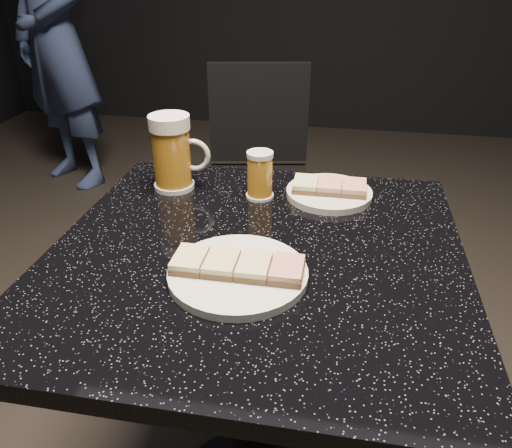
{
  "coord_description": "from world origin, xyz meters",
  "views": [
    {
      "loc": [
        0.13,
        -0.71,
        1.2
      ],
      "look_at": [
        0.0,
        0.0,
        0.8
      ],
      "focal_mm": 35.0,
      "sensor_mm": 36.0,
      "label": 1
    }
  ],
  "objects_px": {
    "plate_small": "(329,193)",
    "chair": "(259,169)",
    "beer_tumbler": "(260,175)",
    "patron": "(55,39)",
    "beer_mug": "(173,153)",
    "table": "(256,355)",
    "plate_large": "(238,274)"
  },
  "relations": [
    {
      "from": "patron",
      "to": "chair",
      "type": "relative_size",
      "value": 1.85
    },
    {
      "from": "plate_large",
      "to": "plate_small",
      "type": "xyz_separation_m",
      "value": [
        0.12,
        0.32,
        0.0
      ]
    },
    {
      "from": "plate_large",
      "to": "patron",
      "type": "bearing_deg",
      "value": 126.22
    },
    {
      "from": "beer_tumbler",
      "to": "plate_small",
      "type": "bearing_deg",
      "value": 11.16
    },
    {
      "from": "plate_small",
      "to": "plate_large",
      "type": "bearing_deg",
      "value": -111.38
    },
    {
      "from": "plate_large",
      "to": "beer_tumbler",
      "type": "distance_m",
      "value": 0.29
    },
    {
      "from": "plate_small",
      "to": "patron",
      "type": "bearing_deg",
      "value": 133.91
    },
    {
      "from": "plate_small",
      "to": "beer_mug",
      "type": "height_order",
      "value": "beer_mug"
    },
    {
      "from": "plate_large",
      "to": "table",
      "type": "height_order",
      "value": "plate_large"
    },
    {
      "from": "chair",
      "to": "beer_mug",
      "type": "bearing_deg",
      "value": -94.26
    },
    {
      "from": "plate_large",
      "to": "chair",
      "type": "distance_m",
      "value": 1.07
    },
    {
      "from": "patron",
      "to": "table",
      "type": "bearing_deg",
      "value": -25.77
    },
    {
      "from": "plate_small",
      "to": "beer_tumbler",
      "type": "relative_size",
      "value": 1.8
    },
    {
      "from": "table",
      "to": "plate_small",
      "type": "bearing_deg",
      "value": 64.35
    },
    {
      "from": "table",
      "to": "beer_mug",
      "type": "bearing_deg",
      "value": 134.68
    },
    {
      "from": "plate_small",
      "to": "table",
      "type": "relative_size",
      "value": 0.23
    },
    {
      "from": "plate_small",
      "to": "beer_mug",
      "type": "relative_size",
      "value": 1.12
    },
    {
      "from": "plate_large",
      "to": "patron",
      "type": "relative_size",
      "value": 0.14
    },
    {
      "from": "table",
      "to": "beer_tumbler",
      "type": "bearing_deg",
      "value": 98.1
    },
    {
      "from": "beer_tumbler",
      "to": "beer_mug",
      "type": "bearing_deg",
      "value": 176.0
    },
    {
      "from": "patron",
      "to": "beer_tumbler",
      "type": "distance_m",
      "value": 2.08
    },
    {
      "from": "plate_small",
      "to": "chair",
      "type": "xyz_separation_m",
      "value": [
        -0.27,
        0.71,
        -0.26
      ]
    },
    {
      "from": "plate_small",
      "to": "beer_mug",
      "type": "distance_m",
      "value": 0.33
    },
    {
      "from": "beer_mug",
      "to": "beer_tumbler",
      "type": "distance_m",
      "value": 0.19
    },
    {
      "from": "plate_large",
      "to": "chair",
      "type": "height_order",
      "value": "chair"
    },
    {
      "from": "table",
      "to": "chair",
      "type": "distance_m",
      "value": 0.96
    },
    {
      "from": "table",
      "to": "patron",
      "type": "bearing_deg",
      "value": 127.78
    },
    {
      "from": "patron",
      "to": "beer_tumbler",
      "type": "xyz_separation_m",
      "value": [
        1.35,
        -1.58,
        0.01
      ]
    },
    {
      "from": "beer_mug",
      "to": "plate_small",
      "type": "bearing_deg",
      "value": 2.58
    },
    {
      "from": "beer_tumbler",
      "to": "chair",
      "type": "distance_m",
      "value": 0.81
    },
    {
      "from": "beer_tumbler",
      "to": "patron",
      "type": "bearing_deg",
      "value": 130.59
    },
    {
      "from": "table",
      "to": "chair",
      "type": "height_order",
      "value": "chair"
    }
  ]
}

